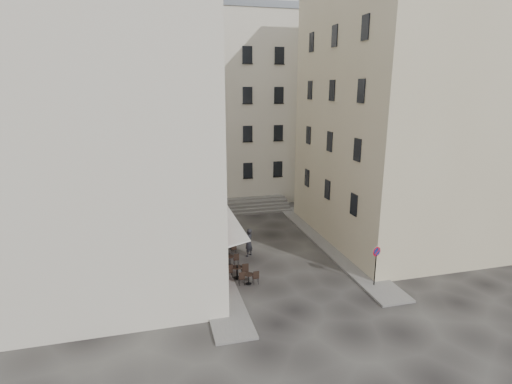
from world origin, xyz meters
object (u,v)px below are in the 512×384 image
object	(u,v)px
bistro_table_a	(249,278)
pedestrian	(249,242)
no_parking_sign	(376,259)
bistro_table_b	(237,271)

from	to	relation	value
bistro_table_a	pedestrian	distance (m)	4.14
bistro_table_a	no_parking_sign	bearing A→B (deg)	-17.10
bistro_table_a	pedestrian	bearing A→B (deg)	76.29
no_parking_sign	bistro_table_a	distance (m)	7.41
no_parking_sign	bistro_table_b	distance (m)	8.17
bistro_table_b	pedestrian	world-z (taller)	pedestrian
bistro_table_a	pedestrian	size ratio (longest dim) A/B	0.60
pedestrian	bistro_table_a	bearing A→B (deg)	35.20
bistro_table_a	bistro_table_b	distance (m)	1.06
bistro_table_a	bistro_table_b	xyz separation A→B (m)	(-0.50, 0.93, 0.06)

